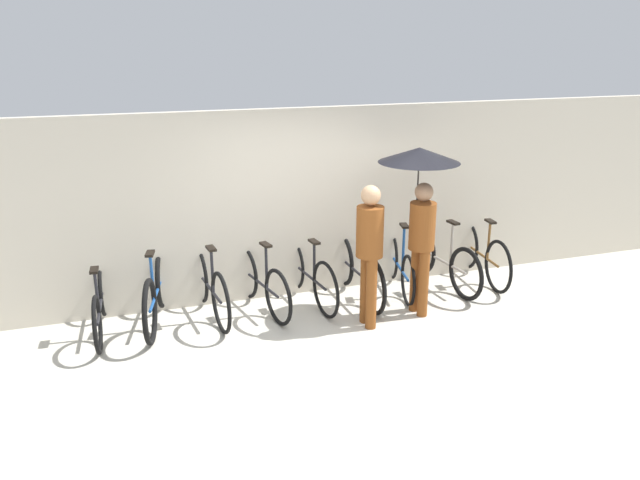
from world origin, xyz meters
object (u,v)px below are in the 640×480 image
at_px(parked_bicycle_1, 156,293).
at_px(parked_bicycle_3, 261,282).
at_px(parked_bicycle_5, 357,271).
at_px(parked_bicycle_4, 308,274).
at_px(parked_bicycle_7, 442,260).
at_px(parked_bicycle_0, 100,304).
at_px(pedestrian_center, 420,186).
at_px(parked_bicycle_6, 399,265).
at_px(parked_bicycle_2, 210,286).
at_px(parked_bicycle_8, 481,253).
at_px(pedestrian_leading, 370,245).

xyz_separation_m(parked_bicycle_1, parked_bicycle_3, (1.29, -0.02, -0.02)).
bearing_deg(parked_bicycle_5, parked_bicycle_3, 87.52).
xyz_separation_m(parked_bicycle_4, parked_bicycle_7, (1.94, -0.05, -0.00)).
bearing_deg(parked_bicycle_1, parked_bicycle_0, 104.97).
bearing_deg(parked_bicycle_1, parked_bicycle_4, -76.73).
xyz_separation_m(parked_bicycle_3, pedestrian_center, (1.84, -0.64, 1.25)).
bearing_deg(parked_bicycle_0, parked_bicycle_7, -86.50).
distance_m(parked_bicycle_4, parked_bicycle_6, 1.30).
xyz_separation_m(parked_bicycle_0, parked_bicycle_2, (1.29, 0.04, 0.04)).
height_order(parked_bicycle_4, parked_bicycle_8, parked_bicycle_8).
height_order(parked_bicycle_3, parked_bicycle_6, parked_bicycle_3).
xyz_separation_m(parked_bicycle_6, parked_bicycle_7, (0.64, -0.02, 0.01)).
xyz_separation_m(parked_bicycle_5, pedestrian_center, (0.55, -0.61, 1.25)).
height_order(parked_bicycle_0, parked_bicycle_7, parked_bicycle_0).
bearing_deg(parked_bicycle_7, parked_bicycle_3, 84.93).
bearing_deg(parked_bicycle_3, pedestrian_leading, -138.46).
relative_size(parked_bicycle_5, pedestrian_leading, 1.02).
relative_size(parked_bicycle_6, parked_bicycle_8, 0.94).
distance_m(parked_bicycle_2, parked_bicycle_4, 1.29).
relative_size(parked_bicycle_8, pedestrian_center, 0.83).
xyz_separation_m(parked_bicycle_4, pedestrian_center, (1.20, -0.70, 1.25)).
distance_m(parked_bicycle_2, parked_bicycle_8, 3.88).
height_order(parked_bicycle_3, parked_bicycle_5, parked_bicycle_3).
distance_m(parked_bicycle_3, parked_bicycle_6, 1.94).
relative_size(parked_bicycle_5, parked_bicycle_8, 1.03).
bearing_deg(parked_bicycle_7, parked_bicycle_2, 84.44).
xyz_separation_m(parked_bicycle_5, pedestrian_leading, (-0.18, -0.81, 0.64)).
bearing_deg(parked_bicycle_6, pedestrian_center, -176.11).
distance_m(parked_bicycle_1, pedestrian_center, 3.43).
bearing_deg(parked_bicycle_4, parked_bicycle_2, 85.04).
relative_size(parked_bicycle_0, parked_bicycle_2, 0.97).
relative_size(parked_bicycle_1, parked_bicycle_4, 1.01).
bearing_deg(pedestrian_center, parked_bicycle_8, 19.80).
bearing_deg(parked_bicycle_4, parked_bicycle_3, 88.79).
relative_size(parked_bicycle_5, pedestrian_center, 0.85).
bearing_deg(parked_bicycle_0, parked_bicycle_2, -85.08).
distance_m(parked_bicycle_5, parked_bicycle_7, 1.29).
bearing_deg(parked_bicycle_4, parked_bicycle_5, -104.68).
relative_size(parked_bicycle_3, parked_bicycle_4, 0.94).
xyz_separation_m(parked_bicycle_1, parked_bicycle_4, (1.94, 0.04, -0.02)).
height_order(parked_bicycle_1, parked_bicycle_8, same).
distance_m(parked_bicycle_5, parked_bicycle_6, 0.65).
xyz_separation_m(parked_bicycle_6, pedestrian_center, (-0.10, -0.67, 1.26)).
distance_m(parked_bicycle_1, parked_bicycle_4, 1.94).
height_order(parked_bicycle_0, parked_bicycle_6, parked_bicycle_0).
bearing_deg(parked_bicycle_0, parked_bicycle_8, -86.22).
relative_size(parked_bicycle_0, parked_bicycle_8, 0.97).
bearing_deg(parked_bicycle_2, parked_bicycle_0, 85.69).
distance_m(parked_bicycle_6, parked_bicycle_7, 0.64).
bearing_deg(parked_bicycle_6, parked_bicycle_0, 102.94).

